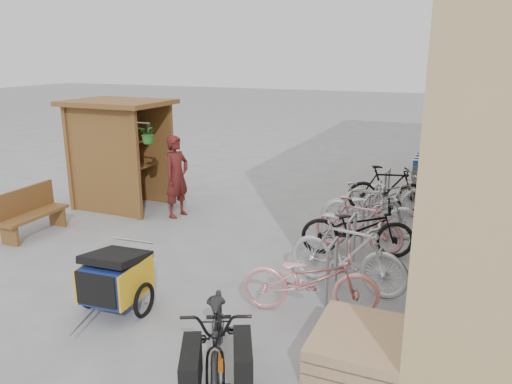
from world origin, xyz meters
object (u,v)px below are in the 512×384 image
at_px(kiosk, 116,139).
at_px(bike_4, 371,210).
at_px(child_trailer, 115,277).
at_px(bike_1, 347,254).
at_px(pallet_stack, 360,348).
at_px(shopping_carts, 427,168).
at_px(bike_0, 310,279).
at_px(person_kiosk, 177,177).
at_px(bike_5, 363,206).
at_px(bike_2, 357,228).
at_px(bike_7, 388,189).
at_px(bench, 30,211).
at_px(bike_3, 358,224).
at_px(cargo_bike, 218,335).
at_px(bike_6, 388,194).

xyz_separation_m(kiosk, bike_4, (5.59, 0.38, -1.07)).
xyz_separation_m(child_trailer, bike_1, (2.71, 1.86, 0.06)).
distance_m(pallet_stack, shopping_carts, 8.13).
xyz_separation_m(bike_0, bike_4, (0.18, 3.33, 0.00)).
distance_m(person_kiosk, bike_5, 3.88).
distance_m(child_trailer, bike_0, 2.61).
height_order(bike_0, bike_2, bike_2).
bearing_deg(bike_7, bike_4, 163.91).
xyz_separation_m(person_kiosk, bike_2, (3.99, -0.66, -0.37)).
distance_m(child_trailer, bike_5, 5.15).
bearing_deg(bike_4, bench, 112.28).
xyz_separation_m(shopping_carts, bike_4, (-0.69, -3.88, -0.09)).
bearing_deg(bike_4, person_kiosk, 95.86).
relative_size(kiosk, bike_5, 1.55).
xyz_separation_m(bike_1, bike_3, (-0.17, 1.56, -0.07)).
bearing_deg(bike_5, kiosk, 80.13).
xyz_separation_m(pallet_stack, bike_2, (-0.71, 3.12, 0.29)).
height_order(shopping_carts, cargo_bike, cargo_bike).
relative_size(child_trailer, bike_0, 0.84).
height_order(bench, bike_7, bike_7).
relative_size(bike_1, bike_3, 1.15).
xyz_separation_m(pallet_stack, shopping_carts, (-0.00, 8.13, 0.36)).
relative_size(bike_1, bike_5, 1.15).
bearing_deg(bike_7, child_trailer, 141.96).
xyz_separation_m(shopping_carts, person_kiosk, (-4.69, -4.35, 0.30)).
height_order(shopping_carts, bike_4, shopping_carts).
bearing_deg(bike_1, kiosk, 80.53).
xyz_separation_m(shopping_carts, bike_6, (-0.57, -2.58, -0.09)).
xyz_separation_m(bike_5, bike_7, (0.27, 1.35, 0.03)).
bearing_deg(bike_0, bike_7, -16.54).
distance_m(bike_3, bike_5, 1.15).
relative_size(kiosk, bike_4, 1.35).
relative_size(bike_1, bike_4, 1.00).
xyz_separation_m(child_trailer, bike_5, (2.38, 4.56, -0.01)).
relative_size(child_trailer, bike_1, 0.83).
xyz_separation_m(bike_1, bike_4, (-0.11, 2.45, -0.07)).
xyz_separation_m(bike_4, bike_7, (0.06, 1.59, 0.03)).
distance_m(bike_0, bike_7, 4.93).
bearing_deg(bike_2, pallet_stack, 178.31).
xyz_separation_m(shopping_carts, bike_1, (-0.57, -6.33, -0.02)).
bearing_deg(bike_5, cargo_bike, 158.64).
bearing_deg(bike_3, child_trailer, 148.53).
xyz_separation_m(person_kiosk, bike_6, (4.12, 1.77, -0.39)).
distance_m(kiosk, bike_1, 6.15).
bearing_deg(person_kiosk, child_trailer, -148.07).
height_order(kiosk, bike_2, kiosk).
relative_size(bike_1, bike_6, 1.01).
bearing_deg(person_kiosk, bike_6, -55.04).
relative_size(bench, cargo_bike, 0.72).
xyz_separation_m(bike_3, bike_7, (0.12, 2.48, 0.03)).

